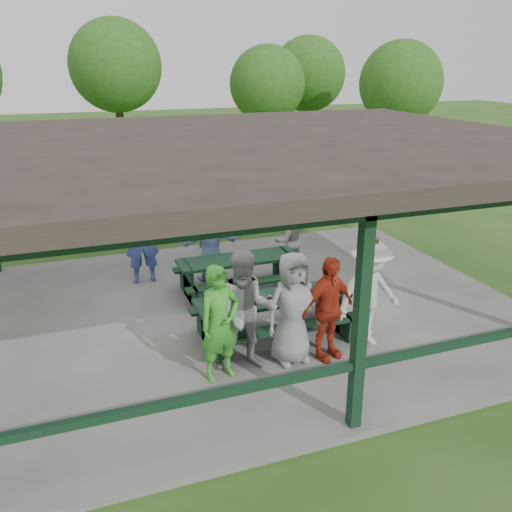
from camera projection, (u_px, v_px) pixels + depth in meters
name	position (u px, v px, depth m)	size (l,w,h in m)	color
ground	(254.00, 312.00, 10.50)	(90.00, 90.00, 0.00)	#264A17
concrete_slab	(254.00, 310.00, 10.48)	(10.00, 8.00, 0.10)	#61615C
pavilion_structure	(254.00, 147.00, 9.41)	(10.60, 8.60, 3.24)	black
picnic_table_near	(273.00, 311.00, 9.21)	(2.64, 1.39, 0.75)	black
picnic_table_far	(239.00, 271.00, 10.99)	(2.46, 1.39, 0.75)	black
table_setting	(273.00, 294.00, 9.14)	(2.32, 0.45, 0.10)	white
contestant_green	(220.00, 323.00, 7.89)	(0.65, 0.43, 1.78)	green
contestant_grey_left	(247.00, 312.00, 8.11)	(0.93, 0.72, 1.91)	gray
contestant_grey_mid	(293.00, 308.00, 8.33)	(0.88, 0.58, 1.81)	gray
contestant_red	(328.00, 309.00, 8.44)	(1.00, 0.42, 1.71)	#AA2B16
contestant_white_fedora	(369.00, 294.00, 8.81)	(1.24, 0.80, 1.88)	beige
spectator_lblue	(210.00, 244.00, 11.57)	(1.46, 0.46, 1.57)	#8CADD9
spectator_blue	(141.00, 238.00, 11.36)	(0.71, 0.47, 1.96)	#3A4897
spectator_grey	(289.00, 240.00, 12.01)	(0.71, 0.55, 1.46)	gray
pickup_truck	(197.00, 181.00, 18.51)	(2.27, 4.93, 1.37)	silver
farm_trailer	(73.00, 192.00, 17.17)	(3.81, 1.71, 1.33)	navy
tree_left	(116.00, 66.00, 24.10)	(4.09, 4.09, 6.39)	#341E14
tree_mid	(267.00, 84.00, 24.12)	(3.37, 3.37, 5.26)	#341E14
tree_right	(401.00, 83.00, 22.65)	(3.46, 3.46, 5.41)	#341E14
tree_far_right	(308.00, 74.00, 26.97)	(3.68, 3.68, 5.75)	#341E14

